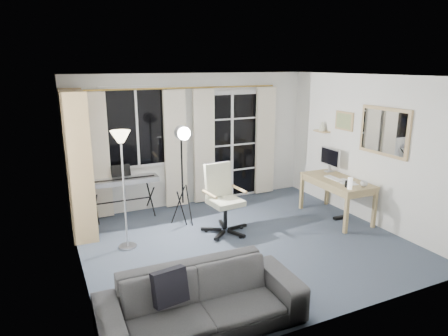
{
  "coord_description": "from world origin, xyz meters",
  "views": [
    {
      "loc": [
        -2.57,
        -4.78,
        2.55
      ],
      "look_at": [
        -0.16,
        0.35,
        1.07
      ],
      "focal_mm": 32.0,
      "sensor_mm": 36.0,
      "label": 1
    }
  ],
  "objects_px": {
    "bookshelf": "(76,168)",
    "mug": "(364,183)",
    "monitor": "(330,158)",
    "torchiere_lamp": "(122,155)",
    "keyboard_piano": "(123,182)",
    "office_chair": "(221,192)",
    "desk": "(337,184)",
    "studio_light": "(182,145)",
    "sofa": "(201,292)"
  },
  "relations": [
    {
      "from": "bookshelf",
      "to": "office_chair",
      "type": "height_order",
      "value": "bookshelf"
    },
    {
      "from": "bookshelf",
      "to": "keyboard_piano",
      "type": "bearing_deg",
      "value": 22.52
    },
    {
      "from": "torchiere_lamp",
      "to": "sofa",
      "type": "bearing_deg",
      "value": -82.24
    },
    {
      "from": "bookshelf",
      "to": "mug",
      "type": "relative_size",
      "value": 19.63
    },
    {
      "from": "torchiere_lamp",
      "to": "keyboard_piano",
      "type": "bearing_deg",
      "value": 80.36
    },
    {
      "from": "office_chair",
      "to": "monitor",
      "type": "distance_m",
      "value": 2.21
    },
    {
      "from": "keyboard_piano",
      "to": "desk",
      "type": "distance_m",
      "value": 3.6
    },
    {
      "from": "office_chair",
      "to": "mug",
      "type": "xyz_separation_m",
      "value": [
        2.09,
        -0.84,
        0.11
      ]
    },
    {
      "from": "torchiere_lamp",
      "to": "desk",
      "type": "bearing_deg",
      "value": -5.74
    },
    {
      "from": "office_chair",
      "to": "studio_light",
      "type": "bearing_deg",
      "value": 132.7
    },
    {
      "from": "mug",
      "to": "sofa",
      "type": "height_order",
      "value": "mug"
    },
    {
      "from": "office_chair",
      "to": "bookshelf",
      "type": "bearing_deg",
      "value": 151.17
    },
    {
      "from": "bookshelf",
      "to": "torchiere_lamp",
      "type": "xyz_separation_m",
      "value": [
        0.54,
        -0.85,
        0.32
      ]
    },
    {
      "from": "monitor",
      "to": "mug",
      "type": "bearing_deg",
      "value": -94.24
    },
    {
      "from": "keyboard_piano",
      "to": "mug",
      "type": "height_order",
      "value": "keyboard_piano"
    },
    {
      "from": "monitor",
      "to": "desk",
      "type": "bearing_deg",
      "value": -112.04
    },
    {
      "from": "office_chair",
      "to": "mug",
      "type": "bearing_deg",
      "value": -27.69
    },
    {
      "from": "torchiere_lamp",
      "to": "studio_light",
      "type": "height_order",
      "value": "torchiere_lamp"
    },
    {
      "from": "torchiere_lamp",
      "to": "studio_light",
      "type": "xyz_separation_m",
      "value": [
        1.01,
        0.41,
        -0.02
      ]
    },
    {
      "from": "desk",
      "to": "torchiere_lamp",
      "type": "bearing_deg",
      "value": 175.84
    },
    {
      "from": "desk",
      "to": "office_chair",
      "type": "bearing_deg",
      "value": 171.84
    },
    {
      "from": "bookshelf",
      "to": "studio_light",
      "type": "xyz_separation_m",
      "value": [
        1.55,
        -0.45,
        0.3
      ]
    },
    {
      "from": "desk",
      "to": "studio_light",
      "type": "bearing_deg",
      "value": 164.48
    },
    {
      "from": "torchiere_lamp",
      "to": "office_chair",
      "type": "height_order",
      "value": "torchiere_lamp"
    },
    {
      "from": "keyboard_piano",
      "to": "office_chair",
      "type": "xyz_separation_m",
      "value": [
        1.29,
        -1.13,
        -0.02
      ]
    },
    {
      "from": "monitor",
      "to": "torchiere_lamp",
      "type": "bearing_deg",
      "value": -176.84
    },
    {
      "from": "mug",
      "to": "sofa",
      "type": "xyz_separation_m",
      "value": [
        -3.28,
        -1.27,
        -0.34
      ]
    },
    {
      "from": "bookshelf",
      "to": "monitor",
      "type": "bearing_deg",
      "value": -8.22
    },
    {
      "from": "mug",
      "to": "keyboard_piano",
      "type": "bearing_deg",
      "value": 149.67
    },
    {
      "from": "monitor",
      "to": "mug",
      "type": "xyz_separation_m",
      "value": [
        -0.1,
        -0.95,
        -0.2
      ]
    },
    {
      "from": "keyboard_piano",
      "to": "office_chair",
      "type": "bearing_deg",
      "value": -40.74
    },
    {
      "from": "desk",
      "to": "monitor",
      "type": "bearing_deg",
      "value": 67.96
    },
    {
      "from": "studio_light",
      "to": "mug",
      "type": "distance_m",
      "value": 2.91
    },
    {
      "from": "desk",
      "to": "keyboard_piano",
      "type": "bearing_deg",
      "value": 157.34
    },
    {
      "from": "studio_light",
      "to": "bookshelf",
      "type": "bearing_deg",
      "value": 160.52
    },
    {
      "from": "bookshelf",
      "to": "sofa",
      "type": "bearing_deg",
      "value": -72.53
    },
    {
      "from": "mug",
      "to": "monitor",
      "type": "bearing_deg",
      "value": 84.18
    },
    {
      "from": "torchiere_lamp",
      "to": "desk",
      "type": "relative_size",
      "value": 1.31
    },
    {
      "from": "sofa",
      "to": "mug",
      "type": "bearing_deg",
      "value": 22.85
    },
    {
      "from": "bookshelf",
      "to": "sofa",
      "type": "distance_m",
      "value": 3.15
    },
    {
      "from": "bookshelf",
      "to": "torchiere_lamp",
      "type": "bearing_deg",
      "value": -55.79
    },
    {
      "from": "bookshelf",
      "to": "desk",
      "type": "relative_size",
      "value": 1.7
    },
    {
      "from": "keyboard_piano",
      "to": "studio_light",
      "type": "distance_m",
      "value": 1.29
    },
    {
      "from": "mug",
      "to": "desk",
      "type": "bearing_deg",
      "value": 101.31
    },
    {
      "from": "bookshelf",
      "to": "mug",
      "type": "height_order",
      "value": "bookshelf"
    },
    {
      "from": "office_chair",
      "to": "mug",
      "type": "height_order",
      "value": "office_chair"
    },
    {
      "from": "office_chair",
      "to": "desk",
      "type": "bearing_deg",
      "value": -15.5
    },
    {
      "from": "monitor",
      "to": "sofa",
      "type": "distance_m",
      "value": 4.08
    },
    {
      "from": "studio_light",
      "to": "desk",
      "type": "bearing_deg",
      "value": -20.57
    },
    {
      "from": "desk",
      "to": "mug",
      "type": "xyz_separation_m",
      "value": [
        0.1,
        -0.5,
        0.14
      ]
    }
  ]
}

